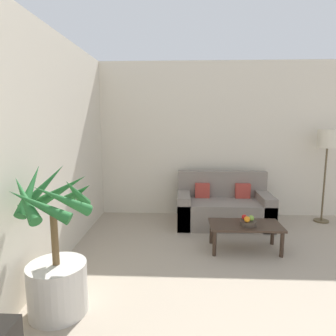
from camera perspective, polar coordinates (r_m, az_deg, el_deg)
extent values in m
cube|color=beige|center=(5.74, 23.99, 4.86)|extent=(8.65, 0.06, 2.70)
cylinder|color=beige|center=(3.00, -20.25, -20.69)|extent=(0.51, 0.51, 0.45)
cylinder|color=brown|center=(2.81, -20.78, -12.27)|extent=(0.06, 0.06, 0.49)
cone|color=#23662D|center=(2.62, -17.04, -4.64)|extent=(0.10, 0.47, 0.37)
cone|color=#23662D|center=(2.79, -16.78, -4.58)|extent=(0.43, 0.43, 0.31)
cone|color=#23662D|center=(2.89, -19.47, -3.86)|extent=(0.49, 0.10, 0.34)
cone|color=#23662D|center=(2.86, -22.66, -3.30)|extent=(0.39, 0.39, 0.41)
cone|color=#23662D|center=(2.77, -24.77, -3.71)|extent=(0.10, 0.44, 0.43)
cone|color=#23662D|center=(2.63, -25.59, -5.26)|extent=(0.41, 0.41, 0.36)
cone|color=#23662D|center=(2.50, -23.32, -6.53)|extent=(0.50, 0.10, 0.31)
cone|color=#23662D|center=(2.50, -19.40, -5.67)|extent=(0.41, 0.41, 0.35)
cube|color=gray|center=(5.01, 10.51, -8.37)|extent=(1.50, 0.79, 0.41)
cube|color=gray|center=(5.20, 10.18, -2.92)|extent=(1.50, 0.16, 0.43)
cube|color=gray|center=(4.94, 3.01, -7.74)|extent=(0.20, 0.79, 0.53)
cube|color=gray|center=(5.12, 17.79, -7.57)|extent=(0.20, 0.79, 0.53)
cube|color=#B23D33|center=(5.07, 6.54, -4.25)|extent=(0.24, 0.12, 0.24)
cube|color=#B23D33|center=(5.16, 14.03, -4.22)|extent=(0.24, 0.12, 0.24)
cylinder|color=brown|center=(5.76, 27.14, -8.93)|extent=(0.24, 0.24, 0.03)
cylinder|color=brown|center=(5.61, 27.59, -2.82)|extent=(0.03, 0.03, 1.23)
cylinder|color=beige|center=(5.52, 28.17, 4.95)|extent=(0.31, 0.31, 0.30)
cylinder|color=#38281E|center=(3.92, 8.84, -14.02)|extent=(0.05, 0.05, 0.32)
cylinder|color=#38281E|center=(4.09, 20.88, -13.49)|extent=(0.05, 0.05, 0.32)
cylinder|color=#38281E|center=(4.28, 8.26, -11.97)|extent=(0.05, 0.05, 0.32)
cylinder|color=#38281E|center=(4.44, 19.27, -11.61)|extent=(0.05, 0.05, 0.32)
cube|color=#38281E|center=(4.10, 14.51, -10.49)|extent=(0.93, 0.48, 0.03)
cylinder|color=#42382D|center=(4.05, 15.04, -10.09)|extent=(0.21, 0.21, 0.06)
sphere|color=red|center=(4.06, 14.33, -9.05)|extent=(0.07, 0.07, 0.07)
sphere|color=olive|center=(4.04, 15.57, -9.19)|extent=(0.07, 0.07, 0.07)
sphere|color=orange|center=(3.97, 14.83, -9.43)|extent=(0.08, 0.08, 0.08)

